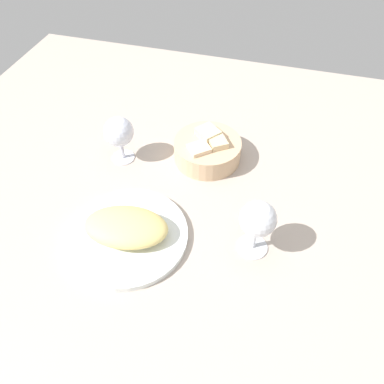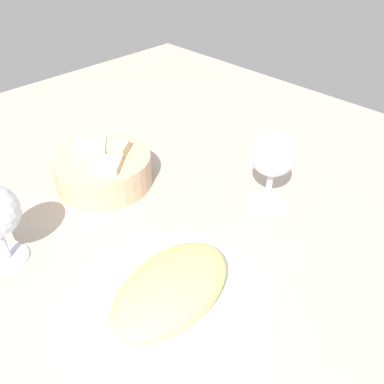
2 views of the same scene
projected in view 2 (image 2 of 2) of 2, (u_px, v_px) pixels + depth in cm
name	position (u px, v px, depth cm)	size (l,w,h in cm)	color
ground_plane	(138.00, 253.00, 63.74)	(140.00, 140.00, 2.00)	#B1A194
plate	(172.00, 304.00, 53.95)	(26.12, 26.12, 1.40)	white
omelette	(171.00, 288.00, 52.13)	(17.97, 11.00, 4.70)	#E5CD77
lettuce_garnish	(184.00, 262.00, 58.01)	(4.81, 4.81, 1.31)	#3A7E2E
bread_basket	(103.00, 168.00, 75.02)	(17.20, 17.20, 7.58)	tan
wine_glass_near	(273.00, 157.00, 66.59)	(7.44, 7.44, 13.54)	silver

